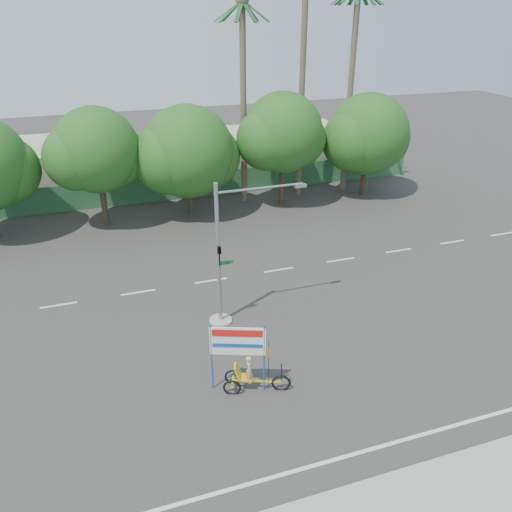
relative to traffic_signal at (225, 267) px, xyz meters
name	(u,v)px	position (x,y,z in m)	size (l,w,h in m)	color
ground	(301,361)	(2.20, -3.98, -2.92)	(120.00, 120.00, 0.00)	#33302D
sidewalk_near	(397,509)	(2.20, -11.48, -2.86)	(50.00, 2.40, 0.12)	gray
fence	(194,185)	(2.20, 17.52, -1.92)	(38.00, 0.08, 2.00)	#336B3D
building_left	(59,169)	(-7.80, 22.02, -0.92)	(12.00, 8.00, 4.00)	#BAB194
building_right	(271,152)	(10.20, 22.02, -1.12)	(14.00, 8.00, 3.60)	#BAB194
tree_left	(96,153)	(-4.85, 14.02, 2.14)	(6.66, 5.60, 8.07)	#473828
tree_center	(187,154)	(1.14, 14.02, 1.55)	(7.62, 6.40, 7.85)	#473828
tree_right	(282,136)	(8.15, 14.02, 2.32)	(6.90, 5.80, 8.36)	#473828
tree_far_right	(367,137)	(15.15, 14.02, 1.73)	(7.38, 6.20, 7.94)	#473828
palm_tall	(303,56)	(10.20, 15.52, 7.55)	(3.73, 3.79, 17.45)	#70604C
palm_mid	(352,69)	(14.20, 15.52, 6.48)	(3.73, 3.79, 15.45)	#70604C
palm_short	(243,82)	(5.70, 15.52, 5.94)	(3.73, 3.79, 14.45)	#70604C
traffic_signal	(225,267)	(0.00, 0.00, 0.00)	(4.72, 1.10, 7.00)	gray
trike_billboard	(246,364)	(-0.57, -4.92, -1.67)	(2.97, 1.38, 3.09)	black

